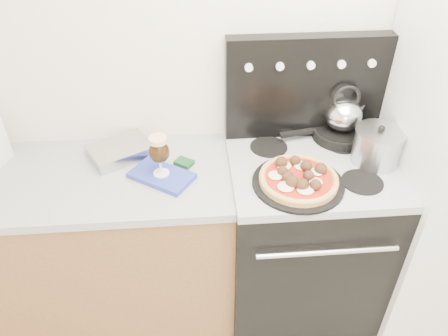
{
  "coord_description": "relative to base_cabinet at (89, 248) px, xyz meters",
  "views": [
    {
      "loc": [
        -0.46,
        -0.39,
        2.1
      ],
      "look_at": [
        -0.34,
        1.05,
        1.02
      ],
      "focal_mm": 35.0,
      "sensor_mm": 36.0,
      "label": 1
    }
  ],
  "objects": [
    {
      "name": "room_shell",
      "position": [
        1.02,
        -0.91,
        0.82
      ],
      "size": [
        3.52,
        3.01,
        2.52
      ],
      "color": "#BDB39F",
      "rests_on": "ground"
    },
    {
      "name": "base_cabinet",
      "position": [
        0.0,
        0.0,
        0.0
      ],
      "size": [
        1.45,
        0.6,
        0.86
      ],
      "primitive_type": "cube",
      "color": "brown",
      "rests_on": "ground"
    },
    {
      "name": "countertop",
      "position": [
        0.0,
        0.0,
        0.45
      ],
      "size": [
        1.48,
        0.63,
        0.04
      ],
      "primitive_type": "cube",
      "color": "#A5A5A8",
      "rests_on": "base_cabinet"
    },
    {
      "name": "stove_body",
      "position": [
        1.1,
        -0.02,
        0.01
      ],
      "size": [
        0.76,
        0.65,
        0.88
      ],
      "primitive_type": "cube",
      "color": "black",
      "rests_on": "ground"
    },
    {
      "name": "cooktop",
      "position": [
        1.1,
        -0.02,
        0.47
      ],
      "size": [
        0.76,
        0.65,
        0.04
      ],
      "primitive_type": "cube",
      "color": "#ADADB2",
      "rests_on": "stove_body"
    },
    {
      "name": "backguard",
      "position": [
        1.1,
        0.25,
        0.74
      ],
      "size": [
        0.76,
        0.08,
        0.5
      ],
      "primitive_type": "cube",
      "color": "black",
      "rests_on": "cooktop"
    },
    {
      "name": "foil_sheet",
      "position": [
        0.22,
        0.14,
        0.5
      ],
      "size": [
        0.34,
        0.31,
        0.06
      ],
      "primitive_type": "cube",
      "rotation": [
        0.0,
        0.0,
        0.5
      ],
      "color": "silver",
      "rests_on": "countertop"
    },
    {
      "name": "oven_mitt",
      "position": [
        0.42,
        -0.05,
        0.48
      ],
      "size": [
        0.32,
        0.29,
        0.02
      ],
      "primitive_type": "cube",
      "rotation": [
        0.0,
        0.0,
        -0.6
      ],
      "color": "#2D3DAC",
      "rests_on": "countertop"
    },
    {
      "name": "beer_glass",
      "position": [
        0.42,
        -0.05,
        0.59
      ],
      "size": [
        0.09,
        0.09,
        0.19
      ],
      "primitive_type": null,
      "rotation": [
        0.0,
        0.0,
        -0.03
      ],
      "color": "black",
      "rests_on": "oven_mitt"
    },
    {
      "name": "pizza_pan",
      "position": [
        1.0,
        -0.16,
        0.5
      ],
      "size": [
        0.4,
        0.4,
        0.01
      ],
      "primitive_type": "cylinder",
      "rotation": [
        0.0,
        0.0,
        0.0
      ],
      "color": "black",
      "rests_on": "cooktop"
    },
    {
      "name": "pizza",
      "position": [
        1.0,
        -0.16,
        0.53
      ],
      "size": [
        0.37,
        0.37,
        0.05
      ],
      "primitive_type": null,
      "rotation": [
        0.0,
        0.0,
        -0.11
      ],
      "color": "gold",
      "rests_on": "pizza_pan"
    },
    {
      "name": "skillet",
      "position": [
        1.29,
        0.18,
        0.51
      ],
      "size": [
        0.32,
        0.32,
        0.05
      ],
      "primitive_type": "cylinder",
      "rotation": [
        0.0,
        0.0,
        0.2
      ],
      "color": "black",
      "rests_on": "cooktop"
    },
    {
      "name": "tea_kettle",
      "position": [
        1.29,
        0.18,
        0.64
      ],
      "size": [
        0.2,
        0.2,
        0.2
      ],
      "primitive_type": null,
      "rotation": [
        0.0,
        0.0,
        0.12
      ],
      "color": "silver",
      "rests_on": "skillet"
    },
    {
      "name": "stock_pot",
      "position": [
        1.39,
        -0.02,
        0.57
      ],
      "size": [
        0.26,
        0.26,
        0.15
      ],
      "primitive_type": "cylinder",
      "rotation": [
        0.0,
        0.0,
        0.28
      ],
      "color": "#B3B4BA",
      "rests_on": "cooktop"
    }
  ]
}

